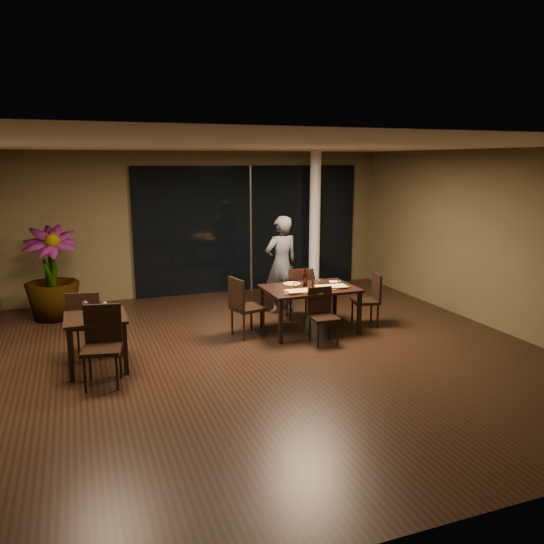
{
  "coord_description": "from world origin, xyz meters",
  "views": [
    {
      "loc": [
        -2.56,
        -6.96,
        2.8
      ],
      "look_at": [
        0.34,
        0.84,
        1.05
      ],
      "focal_mm": 35.0,
      "sensor_mm": 36.0,
      "label": 1
    }
  ],
  "objects_px": {
    "chair_side_near": "(103,341)",
    "bottle_a": "(305,278)",
    "chair_main_right": "(370,297)",
    "chair_side_far": "(86,321)",
    "chair_main_far": "(300,291)",
    "potted_plant": "(51,274)",
    "chair_main_left": "(243,304)",
    "main_table": "(310,292)",
    "side_table": "(96,325)",
    "diner": "(281,265)",
    "chair_main_near": "(322,312)",
    "bottle_b": "(313,280)",
    "bottle_c": "(305,277)"
  },
  "relations": [
    {
      "from": "chair_side_near",
      "to": "bottle_a",
      "type": "bearing_deg",
      "value": 29.2
    },
    {
      "from": "chair_main_right",
      "to": "chair_side_near",
      "type": "bearing_deg",
      "value": -65.3
    },
    {
      "from": "chair_side_far",
      "to": "chair_main_far",
      "type": "bearing_deg",
      "value": -156.87
    },
    {
      "from": "chair_main_right",
      "to": "bottle_a",
      "type": "distance_m",
      "value": 1.24
    },
    {
      "from": "potted_plant",
      "to": "chair_side_near",
      "type": "bearing_deg",
      "value": -78.11
    },
    {
      "from": "chair_main_left",
      "to": "potted_plant",
      "type": "xyz_separation_m",
      "value": [
        -2.9,
        2.14,
        0.29
      ]
    },
    {
      "from": "chair_main_right",
      "to": "bottle_a",
      "type": "bearing_deg",
      "value": -84.55
    },
    {
      "from": "main_table",
      "to": "side_table",
      "type": "height_order",
      "value": "same"
    },
    {
      "from": "chair_main_right",
      "to": "diner",
      "type": "bearing_deg",
      "value": -126.31
    },
    {
      "from": "chair_main_far",
      "to": "chair_main_right",
      "type": "bearing_deg",
      "value": 155.39
    },
    {
      "from": "chair_main_near",
      "to": "diner",
      "type": "distance_m",
      "value": 1.85
    },
    {
      "from": "bottle_a",
      "to": "chair_main_right",
      "type": "bearing_deg",
      "value": -7.37
    },
    {
      "from": "side_table",
      "to": "chair_main_near",
      "type": "xyz_separation_m",
      "value": [
        3.35,
        -0.07,
        -0.14
      ]
    },
    {
      "from": "bottle_b",
      "to": "chair_main_left",
      "type": "bearing_deg",
      "value": 174.84
    },
    {
      "from": "main_table",
      "to": "diner",
      "type": "bearing_deg",
      "value": 91.32
    },
    {
      "from": "potted_plant",
      "to": "bottle_a",
      "type": "distance_m",
      "value": 4.52
    },
    {
      "from": "side_table",
      "to": "bottle_b",
      "type": "distance_m",
      "value": 3.5
    },
    {
      "from": "chair_main_left",
      "to": "chair_side_far",
      "type": "xyz_separation_m",
      "value": [
        -2.39,
        -0.1,
        0.01
      ]
    },
    {
      "from": "chair_main_right",
      "to": "potted_plant",
      "type": "xyz_separation_m",
      "value": [
        -5.13,
        2.32,
        0.33
      ]
    },
    {
      "from": "chair_main_left",
      "to": "diner",
      "type": "relative_size",
      "value": 0.54
    },
    {
      "from": "chair_main_far",
      "to": "bottle_a",
      "type": "distance_m",
      "value": 0.71
    },
    {
      "from": "chair_main_right",
      "to": "chair_side_far",
      "type": "relative_size",
      "value": 0.92
    },
    {
      "from": "diner",
      "to": "chair_side_near",
      "type": "bearing_deg",
      "value": 25.31
    },
    {
      "from": "chair_main_right",
      "to": "diner",
      "type": "height_order",
      "value": "diner"
    },
    {
      "from": "chair_main_near",
      "to": "bottle_a",
      "type": "height_order",
      "value": "bottle_a"
    },
    {
      "from": "chair_main_left",
      "to": "bottle_b",
      "type": "relative_size",
      "value": 3.87
    },
    {
      "from": "chair_main_left",
      "to": "chair_main_right",
      "type": "relative_size",
      "value": 1.07
    },
    {
      "from": "side_table",
      "to": "chair_side_near",
      "type": "xyz_separation_m",
      "value": [
        0.06,
        -0.51,
        -0.06
      ]
    },
    {
      "from": "chair_main_near",
      "to": "bottle_b",
      "type": "height_order",
      "value": "bottle_b"
    },
    {
      "from": "main_table",
      "to": "chair_main_right",
      "type": "distance_m",
      "value": 1.12
    },
    {
      "from": "bottle_a",
      "to": "bottle_c",
      "type": "height_order",
      "value": "same"
    },
    {
      "from": "chair_main_left",
      "to": "potted_plant",
      "type": "distance_m",
      "value": 3.61
    },
    {
      "from": "chair_main_left",
      "to": "chair_side_near",
      "type": "bearing_deg",
      "value": 102.82
    },
    {
      "from": "chair_main_left",
      "to": "bottle_a",
      "type": "xyz_separation_m",
      "value": [
        1.07,
        -0.03,
        0.35
      ]
    },
    {
      "from": "chair_main_near",
      "to": "chair_main_left",
      "type": "height_order",
      "value": "chair_main_left"
    },
    {
      "from": "bottle_b",
      "to": "chair_side_near",
      "type": "bearing_deg",
      "value": -163.57
    },
    {
      "from": "side_table",
      "to": "chair_side_far",
      "type": "distance_m",
      "value": 0.52
    },
    {
      "from": "chair_side_far",
      "to": "bottle_a",
      "type": "relative_size",
      "value": 3.3
    },
    {
      "from": "main_table",
      "to": "chair_main_near",
      "type": "height_order",
      "value": "chair_main_near"
    },
    {
      "from": "chair_main_far",
      "to": "chair_main_right",
      "type": "distance_m",
      "value": 1.24
    },
    {
      "from": "chair_main_far",
      "to": "bottle_b",
      "type": "bearing_deg",
      "value": 98.16
    },
    {
      "from": "chair_side_near",
      "to": "diner",
      "type": "distance_m",
      "value": 4.02
    },
    {
      "from": "bottle_a",
      "to": "side_table",
      "type": "bearing_deg",
      "value": -170.25
    },
    {
      "from": "chair_side_far",
      "to": "bottle_b",
      "type": "distance_m",
      "value": 3.59
    },
    {
      "from": "chair_main_near",
      "to": "chair_main_far",
      "type": "bearing_deg",
      "value": 85.43
    },
    {
      "from": "chair_main_near",
      "to": "chair_side_near",
      "type": "height_order",
      "value": "chair_side_near"
    },
    {
      "from": "chair_side_near",
      "to": "chair_main_right",
      "type": "bearing_deg",
      "value": 22.78
    },
    {
      "from": "potted_plant",
      "to": "main_table",
      "type": "bearing_deg",
      "value": -29.07
    },
    {
      "from": "chair_main_near",
      "to": "chair_main_right",
      "type": "relative_size",
      "value": 0.95
    },
    {
      "from": "chair_side_far",
      "to": "potted_plant",
      "type": "height_order",
      "value": "potted_plant"
    }
  ]
}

